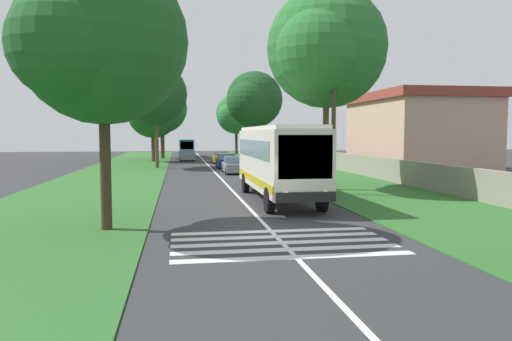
% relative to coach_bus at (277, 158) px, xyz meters
% --- Properties ---
extents(ground, '(160.00, 160.00, 0.00)m').
position_rel_coach_bus_xyz_m(ground, '(-7.11, 1.80, -2.15)').
color(ground, '#333335').
extents(grass_verge_left, '(120.00, 8.00, 0.04)m').
position_rel_coach_bus_xyz_m(grass_verge_left, '(7.89, 10.00, -2.13)').
color(grass_verge_left, '#2D6628').
rests_on(grass_verge_left, ground).
extents(grass_verge_right, '(120.00, 8.00, 0.04)m').
position_rel_coach_bus_xyz_m(grass_verge_right, '(7.89, -6.40, -2.13)').
color(grass_verge_right, '#2D6628').
rests_on(grass_verge_right, ground).
extents(centre_line, '(110.00, 0.16, 0.01)m').
position_rel_coach_bus_xyz_m(centre_line, '(7.89, 1.80, -2.14)').
color(centre_line, silver).
rests_on(centre_line, ground).
extents(coach_bus, '(11.16, 2.62, 3.73)m').
position_rel_coach_bus_xyz_m(coach_bus, '(0.00, 0.00, 0.00)').
color(coach_bus, silver).
rests_on(coach_bus, ground).
extents(zebra_crossing, '(4.05, 6.80, 0.01)m').
position_rel_coach_bus_xyz_m(zebra_crossing, '(-9.56, 1.80, -2.14)').
color(zebra_crossing, silver).
rests_on(zebra_crossing, ground).
extents(trailing_car_0, '(4.30, 1.78, 1.43)m').
position_rel_coach_bus_xyz_m(trailing_car_0, '(17.28, 0.25, -1.48)').
color(trailing_car_0, gray).
rests_on(trailing_car_0, ground).
extents(trailing_car_1, '(4.30, 1.78, 1.43)m').
position_rel_coach_bus_xyz_m(trailing_car_1, '(24.24, 0.27, -1.48)').
color(trailing_car_1, navy).
rests_on(trailing_car_1, ground).
extents(trailing_car_2, '(4.30, 1.78, 1.43)m').
position_rel_coach_bus_xyz_m(trailing_car_2, '(31.90, 0.22, -1.48)').
color(trailing_car_2, gold).
rests_on(trailing_car_2, ground).
extents(trailing_car_3, '(4.30, 1.78, 1.43)m').
position_rel_coach_bus_xyz_m(trailing_car_3, '(37.64, 3.84, -1.48)').
color(trailing_car_3, gray).
rests_on(trailing_car_3, ground).
extents(trailing_minibus_0, '(6.00, 2.14, 2.53)m').
position_rel_coach_bus_xyz_m(trailing_minibus_0, '(49.50, 3.74, -0.60)').
color(trailing_minibus_0, teal).
rests_on(trailing_minibus_0, ground).
extents(roadside_tree_left_0, '(7.17, 6.21, 9.03)m').
position_rel_coach_bus_xyz_m(roadside_tree_left_0, '(36.22, 8.02, 3.66)').
color(roadside_tree_left_0, '#4C3826').
rests_on(roadside_tree_left_0, grass_verge_left).
extents(roadside_tree_left_1, '(7.87, 6.83, 10.26)m').
position_rel_coach_bus_xyz_m(roadside_tree_left_1, '(44.38, 7.26, 4.57)').
color(roadside_tree_left_1, '#4C3826').
rests_on(roadside_tree_left_1, grass_verge_left).
extents(roadside_tree_left_2, '(6.82, 5.77, 9.39)m').
position_rel_coach_bus_xyz_m(roadside_tree_left_2, '(-6.60, 7.56, 4.24)').
color(roadside_tree_left_2, '#3D2D1E').
rests_on(roadside_tree_left_2, grass_verge_left).
extents(roadside_tree_left_3, '(7.23, 5.99, 10.20)m').
position_rel_coach_bus_xyz_m(roadside_tree_left_3, '(24.72, 7.17, 4.93)').
color(roadside_tree_left_3, brown).
rests_on(roadside_tree_left_3, grass_verge_left).
extents(roadside_tree_right_1, '(8.86, 7.00, 10.95)m').
position_rel_coach_bus_xyz_m(roadside_tree_right_1, '(35.34, -4.08, 5.18)').
color(roadside_tree_right_1, '#4C3826').
rests_on(roadside_tree_right_1, grass_verge_right).
extents(roadside_tree_right_2, '(8.34, 7.04, 11.87)m').
position_rel_coach_bus_xyz_m(roadside_tree_right_2, '(3.89, -3.52, 6.06)').
color(roadside_tree_right_2, brown).
rests_on(roadside_tree_right_2, grass_verge_right).
extents(roadside_tree_right_3, '(8.36, 6.64, 9.98)m').
position_rel_coach_bus_xyz_m(roadside_tree_right_3, '(56.43, -4.36, 4.33)').
color(roadside_tree_right_3, '#3D2D1E').
rests_on(roadside_tree_right_3, grass_verge_right).
extents(utility_pole, '(0.24, 1.40, 8.88)m').
position_rel_coach_bus_xyz_m(utility_pole, '(1.62, -3.45, 2.48)').
color(utility_pole, '#473828').
rests_on(utility_pole, grass_verge_right).
extents(roadside_wall, '(70.00, 0.40, 1.59)m').
position_rel_coach_bus_xyz_m(roadside_wall, '(12.89, -9.80, -1.31)').
color(roadside_wall, gray).
rests_on(roadside_wall, grass_verge_right).
extents(roadside_building, '(13.77, 9.45, 7.12)m').
position_rel_coach_bus_xyz_m(roadside_building, '(18.25, -16.85, 1.45)').
color(roadside_building, tan).
rests_on(roadside_building, ground).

